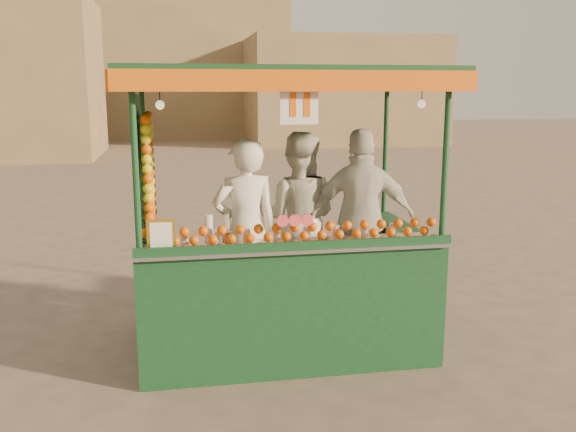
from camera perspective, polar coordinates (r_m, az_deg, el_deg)
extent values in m
plane|color=brown|center=(6.59, 0.12, -11.63)|extent=(90.00, 90.00, 0.00)
cube|color=#8D7850|center=(31.03, 4.88, 11.31)|extent=(9.00, 6.00, 5.00)
cube|color=#8D7850|center=(35.98, -12.07, 12.72)|extent=(14.00, 7.00, 7.00)
cube|color=#0F371C|center=(6.58, -0.59, -10.15)|extent=(2.81, 1.73, 0.32)
cylinder|color=black|center=(6.48, -9.23, -10.33)|extent=(0.39, 0.11, 0.39)
cylinder|color=black|center=(6.78, 7.64, -9.27)|extent=(0.39, 0.11, 0.39)
cube|color=#0F371C|center=(5.72, 0.60, -7.18)|extent=(2.81, 0.32, 0.86)
cube|color=#0F371C|center=(6.40, -11.84, -5.38)|extent=(0.32, 1.40, 0.86)
cube|color=#0F371C|center=(6.79, 9.66, -4.31)|extent=(0.32, 1.40, 0.86)
cube|color=#B2B2B7|center=(5.62, 0.55, -2.74)|extent=(2.81, 0.50, 0.03)
cylinder|color=#0F371C|center=(5.26, -13.77, 4.14)|extent=(0.05, 0.05, 1.51)
cylinder|color=#0F371C|center=(5.77, 14.18, 4.75)|extent=(0.05, 0.05, 1.51)
cylinder|color=#0F371C|center=(6.87, -13.03, 5.84)|extent=(0.05, 0.05, 1.51)
cylinder|color=#0F371C|center=(7.27, 8.90, 6.29)|extent=(0.05, 0.05, 1.51)
cube|color=#0F371C|center=(6.11, -0.64, 12.97)|extent=(3.03, 1.94, 0.09)
cube|color=#E0600C|center=(5.16, 1.23, 12.27)|extent=(3.03, 0.04, 0.17)
cube|color=#E0600C|center=(7.07, -2.00, 12.06)|extent=(3.03, 0.04, 0.17)
cube|color=#E0600C|center=(6.04, -15.24, 11.77)|extent=(0.04, 1.94, 0.17)
cube|color=#E0600C|center=(6.54, 12.84, 11.83)|extent=(0.04, 1.94, 0.17)
cylinder|color=#ED4853|center=(5.43, 0.61, -0.40)|extent=(0.11, 0.03, 0.11)
cube|color=gold|center=(5.35, -11.52, -1.86)|extent=(0.24, 0.02, 0.30)
cube|color=white|center=(5.24, 1.03, 10.13)|extent=(0.32, 0.02, 0.32)
sphere|color=#FFE5B2|center=(5.29, -11.63, 9.92)|extent=(0.08, 0.08, 0.08)
sphere|color=#FFE5B2|center=(5.72, 12.12, 10.00)|extent=(0.08, 0.08, 0.08)
imported|color=silver|center=(6.16, -3.91, -1.29)|extent=(0.71, 0.52, 1.81)
imported|color=silver|center=(6.65, 0.93, -0.17)|extent=(1.07, 0.95, 1.84)
imported|color=beige|center=(6.51, 6.75, -0.32)|extent=(1.17, 0.65, 1.88)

